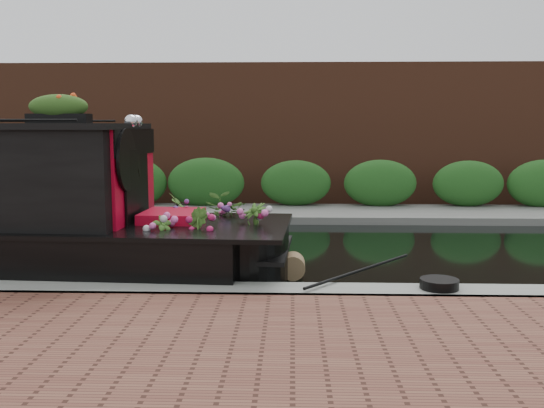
{
  "coord_description": "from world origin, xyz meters",
  "views": [
    {
      "loc": [
        2.21,
        -10.59,
        2.26
      ],
      "look_at": [
        1.88,
        -0.6,
        0.95
      ],
      "focal_mm": 40.0,
      "sensor_mm": 36.0,
      "label": 1
    }
  ],
  "objects": [
    {
      "name": "rope_fender",
      "position": [
        2.23,
        -1.8,
        0.18
      ],
      "size": [
        0.36,
        0.41,
        0.36
      ],
      "primitive_type": "cylinder",
      "rotation": [
        1.57,
        0.0,
        0.0
      ],
      "color": "olive",
      "rests_on": "ground"
    },
    {
      "name": "near_bank_coping",
      "position": [
        0.0,
        -3.3,
        0.0
      ],
      "size": [
        40.0,
        0.6,
        0.5
      ],
      "primitive_type": "cube",
      "color": "gray",
      "rests_on": "ground"
    },
    {
      "name": "far_bank_path",
      "position": [
        0.0,
        4.2,
        0.0
      ],
      "size": [
        40.0,
        2.4,
        0.34
      ],
      "primitive_type": "cube",
      "color": "slate",
      "rests_on": "ground"
    },
    {
      "name": "far_hedge",
      "position": [
        0.0,
        5.1,
        0.0
      ],
      "size": [
        40.0,
        1.1,
        2.8
      ],
      "primitive_type": "cube",
      "color": "#20531B",
      "rests_on": "ground"
    },
    {
      "name": "far_brick_wall",
      "position": [
        0.0,
        7.2,
        0.0
      ],
      "size": [
        40.0,
        1.0,
        8.0
      ],
      "primitive_type": "cube",
      "color": "brown",
      "rests_on": "ground"
    },
    {
      "name": "ground",
      "position": [
        0.0,
        0.0,
        0.0
      ],
      "size": [
        80.0,
        80.0,
        0.0
      ],
      "primitive_type": "plane",
      "color": "black",
      "rests_on": "ground"
    },
    {
      "name": "coiled_mooring_rope",
      "position": [
        4.04,
        -3.24,
        0.31
      ],
      "size": [
        0.48,
        0.48,
        0.12
      ],
      "primitive_type": "cylinder",
      "color": "black",
      "rests_on": "near_bank_coping"
    }
  ]
}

